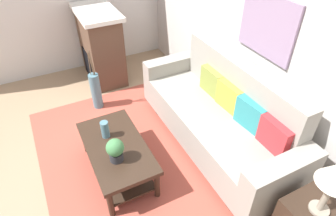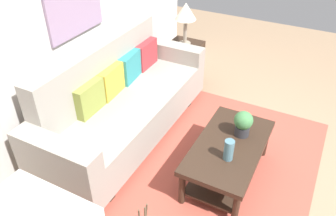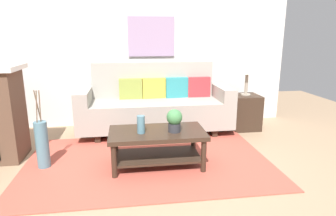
# 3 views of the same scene
# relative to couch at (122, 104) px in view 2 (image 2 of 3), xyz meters

# --- Properties ---
(ground_plane) EXTENTS (9.05, 9.05, 0.00)m
(ground_plane) POSITION_rel_couch_xyz_m (-0.20, -1.65, -0.43)
(ground_plane) COLOR #9E7F60
(wall_back) EXTENTS (5.05, 0.10, 2.70)m
(wall_back) POSITION_rel_couch_xyz_m (-0.20, 0.54, 0.92)
(wall_back) COLOR silver
(wall_back) RESTS_ON ground_plane
(area_rug) EXTENTS (2.92, 1.87, 0.01)m
(area_rug) POSITION_rel_couch_xyz_m (-0.20, -1.15, -0.43)
(area_rug) COLOR #B24C3D
(area_rug) RESTS_ON ground_plane
(couch) EXTENTS (2.32, 0.84, 1.08)m
(couch) POSITION_rel_couch_xyz_m (0.00, 0.00, 0.00)
(couch) COLOR gray
(couch) RESTS_ON ground_plane
(throw_pillow_olive) EXTENTS (0.36, 0.12, 0.32)m
(throw_pillow_olive) POSITION_rel_couch_xyz_m (-0.37, 0.13, 0.25)
(throw_pillow_olive) COLOR olive
(throw_pillow_olive) RESTS_ON couch
(throw_pillow_mustard) EXTENTS (0.37, 0.14, 0.32)m
(throw_pillow_mustard) POSITION_rel_couch_xyz_m (-0.00, 0.13, 0.25)
(throw_pillow_mustard) COLOR gold
(throw_pillow_mustard) RESTS_ON couch
(throw_pillow_teal) EXTENTS (0.37, 0.16, 0.32)m
(throw_pillow_teal) POSITION_rel_couch_xyz_m (0.37, 0.13, 0.25)
(throw_pillow_teal) COLOR teal
(throw_pillow_teal) RESTS_ON couch
(throw_pillow_crimson) EXTENTS (0.36, 0.12, 0.32)m
(throw_pillow_crimson) POSITION_rel_couch_xyz_m (0.73, 0.13, 0.25)
(throw_pillow_crimson) COLOR red
(throw_pillow_crimson) RESTS_ON couch
(coffee_table) EXTENTS (1.10, 0.60, 0.43)m
(coffee_table) POSITION_rel_couch_xyz_m (-0.10, -1.26, -0.12)
(coffee_table) COLOR #332319
(coffee_table) RESTS_ON ground_plane
(tabletop_vase) EXTENTS (0.09, 0.09, 0.20)m
(tabletop_vase) POSITION_rel_couch_xyz_m (-0.28, -1.31, 0.10)
(tabletop_vase) COLOR slate
(tabletop_vase) RESTS_ON coffee_table
(potted_plant_tabletop) EXTENTS (0.18, 0.18, 0.26)m
(potted_plant_tabletop) POSITION_rel_couch_xyz_m (0.09, -1.31, 0.14)
(potted_plant_tabletop) COLOR #2D2D33
(potted_plant_tabletop) RESTS_ON coffee_table
(side_table) EXTENTS (0.44, 0.44, 0.56)m
(side_table) POSITION_rel_couch_xyz_m (1.46, -0.06, -0.15)
(side_table) COLOR #332319
(side_table) RESTS_ON ground_plane
(table_lamp) EXTENTS (0.28, 0.28, 0.57)m
(table_lamp) POSITION_rel_couch_xyz_m (1.46, -0.06, 0.56)
(table_lamp) COLOR gray
(table_lamp) RESTS_ON side_table
(framed_painting) EXTENTS (0.76, 0.03, 0.64)m
(framed_painting) POSITION_rel_couch_xyz_m (0.00, 0.47, 1.04)
(framed_painting) COLOR gray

